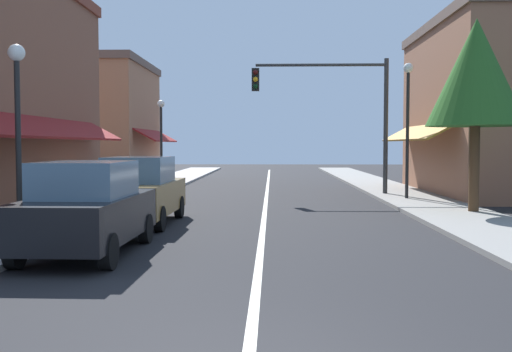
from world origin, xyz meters
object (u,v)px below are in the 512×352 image
(parked_car_nearest_left, at_px, (87,209))
(street_lamp_left_far, at_px, (161,128))
(street_lamp_left_near, at_px, (18,107))
(street_lamp_right_mid, at_px, (408,109))
(tree_right_near, at_px, (476,73))
(parked_car_second_left, at_px, (140,191))
(traffic_signal_mast_arm, at_px, (338,102))

(parked_car_nearest_left, distance_m, street_lamp_left_far, 17.55)
(street_lamp_left_near, height_order, street_lamp_right_mid, street_lamp_right_mid)
(tree_right_near, bearing_deg, parked_car_second_left, -166.61)
(traffic_signal_mast_arm, distance_m, tree_right_near, 7.23)
(parked_car_second_left, height_order, street_lamp_right_mid, street_lamp_right_mid)
(parked_car_nearest_left, relative_size, traffic_signal_mast_arm, 0.75)
(parked_car_nearest_left, distance_m, tree_right_near, 11.98)
(parked_car_nearest_left, bearing_deg, parked_car_second_left, 90.57)
(parked_car_second_left, bearing_deg, street_lamp_left_far, 99.04)
(parked_car_nearest_left, height_order, street_lamp_left_far, street_lamp_left_far)
(traffic_signal_mast_arm, bearing_deg, street_lamp_right_mid, -42.34)
(tree_right_near, bearing_deg, traffic_signal_mast_arm, 117.29)
(street_lamp_right_mid, bearing_deg, parked_car_second_left, -142.10)
(traffic_signal_mast_arm, xyz_separation_m, street_lamp_left_near, (-8.05, -11.55, -0.93))
(parked_car_second_left, xyz_separation_m, street_lamp_left_far, (-1.85, 12.97, 2.01))
(street_lamp_left_far, bearing_deg, tree_right_near, -43.61)
(parked_car_nearest_left, relative_size, street_lamp_right_mid, 0.82)
(parked_car_nearest_left, xyz_separation_m, traffic_signal_mast_arm, (6.13, 13.02, 2.94))
(traffic_signal_mast_arm, xyz_separation_m, tree_right_near, (3.31, -6.42, 0.35))
(parked_car_nearest_left, bearing_deg, street_lamp_right_mid, 53.23)
(street_lamp_right_mid, relative_size, street_lamp_left_far, 1.20)
(parked_car_nearest_left, xyz_separation_m, parked_car_second_left, (0.03, 4.36, 0.00))
(parked_car_nearest_left, height_order, tree_right_near, tree_right_near)
(traffic_signal_mast_arm, bearing_deg, tree_right_near, -62.71)
(parked_car_nearest_left, height_order, street_lamp_right_mid, street_lamp_right_mid)
(parked_car_nearest_left, xyz_separation_m, tree_right_near, (9.44, 6.60, 3.29))
(street_lamp_left_near, bearing_deg, parked_car_second_left, 56.05)
(street_lamp_left_near, distance_m, street_lamp_left_far, 15.87)
(street_lamp_right_mid, distance_m, street_lamp_left_far, 12.12)
(traffic_signal_mast_arm, bearing_deg, parked_car_second_left, -125.16)
(street_lamp_left_far, bearing_deg, parked_car_second_left, -81.87)
(parked_car_second_left, distance_m, street_lamp_left_near, 4.03)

